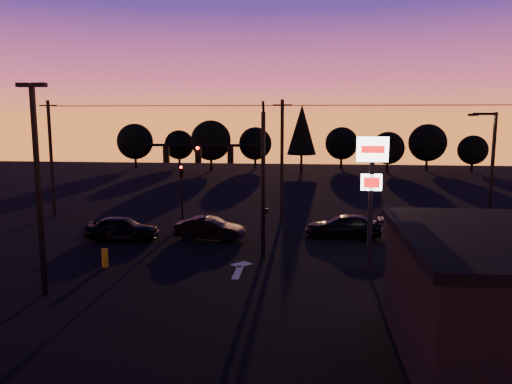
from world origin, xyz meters
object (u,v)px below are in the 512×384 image
bollard (105,258)px  car_right (343,226)px  suv_parked (464,299)px  streetlight (490,178)px  parking_lot_light (38,176)px  pylon_sign (372,176)px  car_mid (210,228)px  traffic_signal_mast (234,169)px  secondary_signal (182,186)px  car_left (122,228)px

bollard → car_right: bearing=31.4°
suv_parked → streetlight: bearing=74.0°
parking_lot_light → bollard: size_ratio=9.42×
parking_lot_light → pylon_sign: bearing=17.2°
bollard → car_mid: (4.28, 6.36, 0.23)m
traffic_signal_mast → parking_lot_light: 10.19m
secondary_signal → parking_lot_light: bearing=-99.8°
streetlight → bollard: bearing=-168.1°
parking_lot_light → streetlight: (21.41, 8.50, -0.85)m
secondary_signal → suv_parked: bearing=-44.7°
traffic_signal_mast → bollard: bearing=-156.5°
traffic_signal_mast → car_mid: size_ratio=1.97×
suv_parked → car_left: bearing=156.8°
bollard → suv_parked: 17.27m
parking_lot_light → car_right: parking_lot_light is taller
pylon_sign → car_mid: pylon_sign is taller
pylon_sign → traffic_signal_mast: bearing=160.6°
car_left → traffic_signal_mast: bearing=-113.8°
bollard → car_right: car_right is taller
pylon_sign → car_left: (-14.71, 5.35, -4.14)m
car_left → bollard: bearing=-171.1°
secondary_signal → bollard: 10.65m
traffic_signal_mast → car_mid: (-2.12, 3.57, -4.22)m
secondary_signal → streetlight: size_ratio=0.54×
secondary_signal → suv_parked: (15.12, -14.95, -2.21)m
secondary_signal → car_left: secondary_signal is taller
streetlight → car_right: bearing=155.3°
traffic_signal_mast → pylon_sign: size_ratio=1.26×
parking_lot_light → suv_parked: (17.62, -0.46, -4.61)m
traffic_signal_mast → secondary_signal: bearing=123.2°
parking_lot_light → traffic_signal_mast: bearing=43.4°
traffic_signal_mast → bollard: size_ratio=8.85×
pylon_sign → car_right: 8.64m
secondary_signal → car_right: size_ratio=0.88×
traffic_signal_mast → secondary_signal: size_ratio=1.97×
secondary_signal → car_mid: (2.78, -3.92, -2.14)m
streetlight → car_right: streetlight is taller
streetlight → car_right: size_ratio=1.61×
streetlight → suv_parked: 10.44m
car_left → car_right: (13.99, 2.17, -0.05)m
car_mid → bollard: bearing=154.4°
car_mid → pylon_sign: bearing=-115.0°
secondary_signal → car_left: (-2.71, -4.63, -2.09)m
suv_parked → secondary_signal: bearing=142.2°
car_left → car_right: 14.16m
traffic_signal_mast → pylon_sign: (7.10, -2.49, -0.02)m
car_right → suv_parked: car_right is taller
parking_lot_light → suv_parked: parking_lot_light is taller
suv_parked → pylon_sign: bearing=129.0°
parking_lot_light → car_left: size_ratio=2.02×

